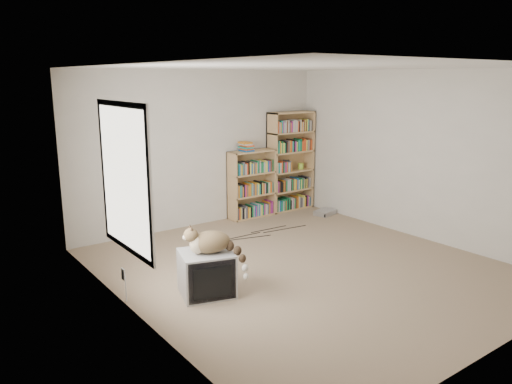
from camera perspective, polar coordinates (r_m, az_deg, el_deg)
floor at (r=6.49m, az=5.49°, el=-8.58°), size 4.50×5.00×0.01m
wall_back at (r=8.15m, az=-6.19°, el=4.92°), size 4.50×0.02×2.50m
wall_front at (r=4.66m, az=26.85°, el=-2.46°), size 4.50×0.02×2.50m
wall_left at (r=4.95m, az=-13.93°, el=-0.59°), size 0.02×5.00×2.50m
wall_right at (r=7.82m, az=18.07°, el=4.03°), size 0.02×5.00×2.50m
ceiling at (r=6.05m, az=6.01°, el=14.05°), size 4.50×5.00×0.02m
window at (r=5.11m, az=-14.78°, el=1.49°), size 0.02×1.22×1.52m
crt_tv at (r=5.66m, az=-5.69°, el=-9.21°), size 0.69×0.66×0.50m
cat at (r=5.50m, az=-4.67°, el=-6.10°), size 0.62×0.64×0.54m
bookcase_tall at (r=9.10m, az=3.89°, el=3.25°), size 0.89×0.30×1.78m
bookcase_short at (r=8.63m, az=-0.56°, el=0.61°), size 0.85×0.30×1.16m
book_stack at (r=8.41m, az=-1.16°, el=5.22°), size 0.19×0.25×0.16m
green_mug at (r=9.25m, az=5.09°, el=2.99°), size 0.10×0.10×0.11m
framed_print at (r=9.17m, az=3.53°, el=3.12°), size 0.13×0.05×0.18m
dvd_player at (r=8.94m, az=7.90°, el=-2.32°), size 0.42×0.34×0.08m
wall_outlet at (r=5.59m, az=-14.93°, el=-9.08°), size 0.01×0.08×0.13m
floor_cables at (r=7.83m, az=-0.43°, el=-4.69°), size 1.20×0.70×0.01m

